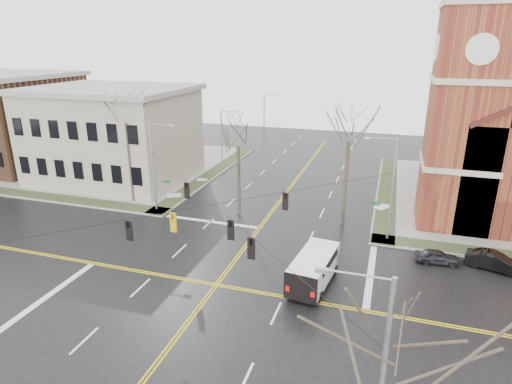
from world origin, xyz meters
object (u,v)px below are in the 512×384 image
(parked_car_b, at_px, (495,261))
(tree_nw_far, at_px, (126,117))
(streetlight_north_b, at_px, (265,115))
(streetlight_north_a, at_px, (223,137))
(parked_car_a, at_px, (437,257))
(signal_pole_se, at_px, (377,378))
(cargo_van, at_px, (315,266))
(tree_ne, at_px, (349,136))
(tree_se, at_px, (389,378))
(signal_pole_nw, at_px, (155,165))
(tree_nw_near, at_px, (238,142))
(signal_pole_ne, at_px, (390,187))

(parked_car_b, height_order, tree_nw_far, tree_nw_far)
(streetlight_north_b, xyz_separation_m, parked_car_b, (30.10, -39.44, -3.79))
(streetlight_north_a, bearing_deg, parked_car_a, -37.13)
(signal_pole_se, bearing_deg, parked_car_a, 78.51)
(streetlight_north_a, relative_size, parked_car_a, 2.45)
(streetlight_north_a, height_order, streetlight_north_b, same)
(streetlight_north_b, height_order, tree_nw_far, tree_nw_far)
(signal_pole_se, xyz_separation_m, cargo_van, (-4.68, 13.96, -3.61))
(tree_ne, relative_size, tree_se, 1.28)
(signal_pole_nw, height_order, tree_ne, tree_ne)
(streetlight_north_a, relative_size, tree_ne, 0.67)
(tree_nw_near, bearing_deg, parked_car_a, -15.26)
(tree_nw_near, xyz_separation_m, tree_se, (14.65, -26.79, -0.68))
(tree_ne, bearing_deg, parked_car_a, -34.75)
(streetlight_north_b, relative_size, parked_car_a, 2.45)
(streetlight_north_b, bearing_deg, tree_ne, -62.21)
(parked_car_a, relative_size, parked_car_b, 0.79)
(signal_pole_ne, distance_m, tree_nw_near, 14.72)
(signal_pole_ne, xyz_separation_m, signal_pole_nw, (-22.64, 0.00, 0.00))
(parked_car_b, distance_m, tree_nw_near, 23.99)
(streetlight_north_b, xyz_separation_m, tree_ne, (17.98, -34.12, 4.13))
(signal_pole_nw, distance_m, cargo_van, 20.44)
(signal_pole_nw, distance_m, streetlight_north_a, 16.52)
(signal_pole_se, distance_m, cargo_van, 15.16)
(tree_nw_far, bearing_deg, parked_car_b, -7.40)
(signal_pole_ne, relative_size, tree_ne, 0.76)
(streetlight_north_b, height_order, tree_nw_near, tree_nw_near)
(cargo_van, bearing_deg, streetlight_north_b, 117.53)
(signal_pole_se, relative_size, tree_nw_near, 0.88)
(signal_pole_se, distance_m, tree_se, 2.68)
(parked_car_b, relative_size, tree_ne, 0.35)
(cargo_van, bearing_deg, tree_se, -66.01)
(signal_pole_nw, bearing_deg, tree_se, -47.44)
(streetlight_north_b, relative_size, parked_car_b, 1.95)
(streetlight_north_b, bearing_deg, parked_car_a, -56.76)
(streetlight_north_b, distance_m, tree_se, 65.39)
(parked_car_b, distance_m, tree_nw_far, 36.00)
(streetlight_north_b, distance_m, tree_nw_near, 35.61)
(signal_pole_nw, xyz_separation_m, signal_pole_se, (22.64, -23.00, 0.00))
(signal_pole_ne, relative_size, cargo_van, 1.45)
(tree_nw_far, height_order, tree_ne, tree_nw_far)
(parked_car_a, bearing_deg, tree_nw_near, 69.18)
(streetlight_north_b, xyz_separation_m, cargo_van, (17.30, -45.54, -3.13))
(signal_pole_nw, distance_m, parked_car_b, 31.20)
(signal_pole_ne, xyz_separation_m, parked_car_b, (8.13, -2.94, -4.27))
(tree_ne, xyz_separation_m, tree_se, (4.27, -27.34, -1.83))
(parked_car_a, xyz_separation_m, tree_nw_far, (-30.57, 4.74, 8.69))
(signal_pole_ne, distance_m, tree_nw_far, 26.93)
(tree_nw_near, xyz_separation_m, tree_ne, (10.39, 0.54, 1.15))
(streetlight_north_a, distance_m, tree_se, 47.10)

